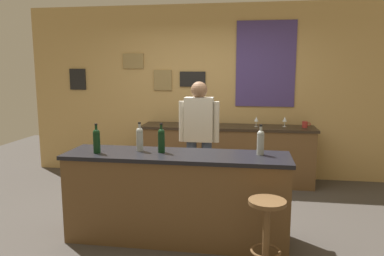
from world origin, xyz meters
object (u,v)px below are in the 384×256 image
wine_glass_b (216,119)px  wine_glass_d (285,120)px  wine_bottle_b (140,138)px  wine_bottle_c (161,139)px  coffee_mug (305,124)px  bar_stool (267,225)px  wine_bottle_a (97,140)px  wine_bottle_d (261,141)px  wine_glass_a (205,119)px  bartender (199,135)px  wine_glass_c (256,119)px

wine_glass_b → wine_glass_d: (1.04, 0.09, 0.00)m
wine_bottle_b → wine_bottle_c: bearing=-7.4°
coffee_mug → bar_stool: bearing=-104.3°
wine_bottle_a → wine_bottle_d: size_ratio=1.00×
wine_bottle_b → wine_glass_d: size_ratio=1.97×
wine_glass_a → wine_glass_b: (0.18, -0.01, 0.00)m
bartender → bar_stool: bartender is taller
wine_bottle_b → wine_glass_a: size_ratio=1.97×
wine_bottle_d → wine_bottle_a: bearing=-173.8°
wine_glass_d → wine_bottle_b: bearing=-129.3°
bartender → wine_bottle_d: (0.75, -0.91, 0.12)m
bar_stool → wine_glass_b: 2.73m
bartender → wine_bottle_c: bearing=-105.1°
wine_bottle_d → wine_glass_d: 2.07m
wine_bottle_b → wine_glass_a: wine_bottle_b is taller
wine_glass_b → wine_glass_d: bearing=4.8°
wine_bottle_a → wine_bottle_c: same height
wine_bottle_b → wine_glass_b: 2.06m
wine_bottle_d → wine_glass_d: size_ratio=1.97×
wine_bottle_b → wine_glass_d: bearing=50.7°
bar_stool → wine_glass_b: wine_glass_b is taller
wine_glass_a → coffee_mug: (1.52, 0.04, -0.06)m
wine_bottle_b → wine_bottle_c: same height
wine_bottle_c → bar_stool: bearing=-29.4°
bartender → wine_bottle_b: (-0.50, -0.93, 0.12)m
wine_glass_a → bartender: bearing=-87.4°
wine_glass_a → wine_glass_b: bearing=-2.5°
wine_bottle_a → wine_bottle_b: size_ratio=1.00×
wine_bottle_d → wine_glass_d: (0.42, 2.03, -0.05)m
wine_bottle_c → wine_bottle_b: bearing=172.6°
wine_bottle_a → wine_glass_c: size_ratio=1.97×
wine_bottle_c → wine_glass_a: bearing=83.9°
wine_glass_d → coffee_mug: wine_glass_d is taller
wine_glass_b → bartender: bearing=-97.1°
bartender → wine_glass_a: bartender is taller
wine_glass_c → coffee_mug: bearing=1.3°
coffee_mug → wine_glass_d: bearing=172.1°
bar_stool → wine_bottle_a: (-1.71, 0.47, 0.60)m
coffee_mug → wine_glass_c: bearing=-178.7°
bartender → bar_stool: 1.82m
wine_glass_a → wine_glass_d: 1.22m
wine_glass_c → coffee_mug: (0.73, 0.02, -0.06)m
wine_bottle_a → wine_glass_b: (1.04, 2.12, -0.05)m
wine_bottle_c → wine_bottle_d: (1.01, 0.05, 0.00)m
wine_glass_b → coffee_mug: bearing=2.0°
bar_stool → wine_glass_c: (-0.06, 2.62, 0.55)m
bar_stool → wine_glass_a: 2.78m
bartender → wine_glass_b: bartender is taller
bartender → wine_bottle_b: 1.07m
bar_stool → wine_bottle_c: wine_bottle_c is taller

